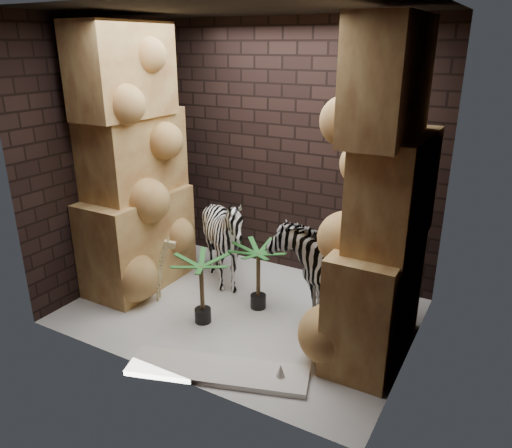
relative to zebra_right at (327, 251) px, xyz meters
The scene contains 14 objects.
floor 1.13m from the zebra_right, 146.76° to the right, with size 3.50×3.50×0.00m, color silver.
ceiling 2.49m from the zebra_right, 146.76° to the right, with size 3.50×3.50×0.00m, color black.
wall_back 1.35m from the zebra_right, 135.13° to the left, with size 3.50×3.50×0.00m, color black.
wall_front 2.07m from the zebra_right, 113.44° to the right, with size 3.50×3.50×0.00m, color black.
wall_left 2.68m from the zebra_right, 168.80° to the right, with size 3.00×3.00×0.00m, color black.
wall_right 1.38m from the zebra_right, 26.55° to the right, with size 3.00×3.00×0.00m, color black.
rock_pillar_left 2.36m from the zebra_right, 167.05° to the right, with size 0.68×1.30×3.00m, color #DEC26F, non-canonical shape.
rock_pillar_right 1.16m from the zebra_right, 36.82° to the right, with size 0.58×1.25×3.00m, color #DEC26F, non-canonical shape.
zebra_right is the anchor object (origin of this frame).
zebra_left 1.24m from the zebra_right, behind, with size 0.95×1.18×1.07m, color white.
giraffe_toy 1.97m from the zebra_right, 156.74° to the right, with size 0.40×0.13×0.77m, color #D1C482, non-canonical shape.
palm_front 0.78m from the zebra_right, 151.94° to the right, with size 0.36×0.36×0.74m, color #296E26, non-canonical shape.
palm_back 1.36m from the zebra_right, 138.59° to the right, with size 0.36×0.36×0.73m, color #296E26, non-canonical shape.
surfboard 1.69m from the zebra_right, 104.56° to the right, with size 1.59×0.39×0.05m, color white.
Camera 1 is at (2.40, -3.93, 2.71)m, focal length 34.23 mm.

